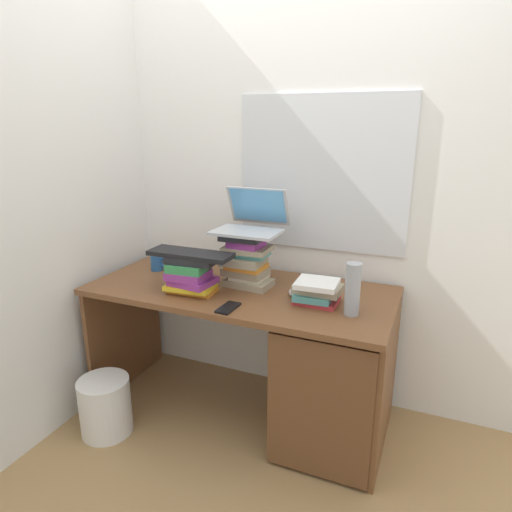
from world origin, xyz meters
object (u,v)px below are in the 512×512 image
Objects in this scene: desk at (311,363)px; mug at (157,262)px; laptop at (252,221)px; book_stack_side at (316,291)px; wastebasket at (105,406)px; keyboard at (190,254)px; cell_phone at (228,308)px; book_stack_keyboard_riser at (190,275)px; water_bottle at (353,289)px; computer_mouse at (295,291)px; book_stack_tall at (246,260)px.

mug reaches higher than desk.
laptop is (-0.38, 0.14, 0.65)m from desk.
desk is 0.39m from book_stack_side.
mug is 0.37× the size of wastebasket.
cell_phone is at bearing -24.54° from keyboard.
book_stack_keyboard_riser is 1.91× the size of cell_phone.
keyboard is (0.00, 0.00, 0.11)m from book_stack_keyboard_riser.
cell_phone is 0.46× the size of wastebasket.
laptop reaches higher than water_bottle.
mug is 1.16m from water_bottle.
laptop is 0.42m from computer_mouse.
laptop is at bearing 51.43° from book_stack_keyboard_riser.
desk is 1.07m from wastebasket.
wastebasket is at bearing -140.40° from book_stack_tall.
laptop is 0.64m from mug.
book_stack_side is at bearing 34.63° from cell_phone.
wastebasket is (-0.85, -0.45, -0.59)m from computer_mouse.
desk is at bearing -20.44° from laptop.
water_bottle is (0.78, 0.05, 0.03)m from book_stack_keyboard_riser.
computer_mouse reaches higher than wastebasket.
book_stack_side is 0.97m from mug.
book_stack_tall reaches higher than book_stack_keyboard_riser.
mug is at bearing 89.18° from wastebasket.
desk is 4.64× the size of laptop.
book_stack_side is 0.93× the size of water_bottle.
desk is 14.75× the size of computer_mouse.
mug is (-0.95, 0.11, 0.37)m from desk.
book_stack_side reaches higher than computer_mouse.
book_stack_tall is at bearing 43.41° from book_stack_keyboard_riser.
book_stack_tall is 0.66× the size of keyboard.
book_stack_side is at bearing -21.53° from laptop.
computer_mouse is at bearing 156.49° from desk.
book_stack_side is 0.52× the size of keyboard.
cell_phone is at bearing -82.92° from laptop.
cell_phone is (-0.35, -0.22, -0.05)m from book_stack_side.
keyboard reaches higher than desk.
book_stack_side is at bearing 159.91° from water_bottle.
laptop reaches higher than keyboard.
laptop is at bearing 88.94° from book_stack_tall.
book_stack_tall reaches higher than desk.
laptop is 2.43× the size of cell_phone.
book_stack_tall is 2.65× the size of computer_mouse.
book_stack_keyboard_riser reaches higher than book_stack_side.
desk is 0.73m from book_stack_keyboard_riser.
book_stack_keyboard_riser is 0.52m from computer_mouse.
water_bottle is (0.19, -0.08, 0.44)m from desk.
wastebasket is at bearing -158.26° from book_stack_side.
keyboard is 0.79m from water_bottle.
computer_mouse is at bearing 153.52° from book_stack_side.
computer_mouse is 0.36m from cell_phone.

